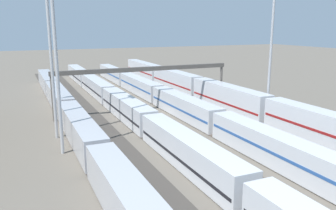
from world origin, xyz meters
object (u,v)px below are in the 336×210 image
Objects in this scene: signal_gantry at (145,73)px; train_on_track_6 at (67,111)px; train_on_track_4 at (126,108)px; train_on_track_2 at (159,95)px; light_mast_2 at (272,27)px; train_on_track_0 at (228,98)px; light_mast_1 at (48,19)px.

train_on_track_6 is at bearing 95.66° from signal_gantry.
train_on_track_2 is at bearing -47.59° from train_on_track_4.
signal_gantry reaches higher than train_on_track_4.
light_mast_2 is at bearing -148.16° from train_on_track_2.
light_mast_2 reaches higher than train_on_track_2.
train_on_track_0 is 1.25× the size of train_on_track_6.
light_mast_2 is (-20.07, -12.46, 14.15)m from train_on_track_2.
train_on_track_2 is 3.53× the size of light_mast_1.
light_mast_2 is 0.72× the size of signal_gantry.
train_on_track_4 is at bearing 64.05° from light_mast_2.
signal_gantry is (1.49, -15.00, 5.63)m from train_on_track_6.
train_on_track_6 is 16.09m from signal_gantry.
train_on_track_0 is at bearing -98.58° from train_on_track_6.
train_on_track_4 is at bearing 83.32° from train_on_track_0.
train_on_track_6 is (-6.95, 20.00, -0.00)m from train_on_track_2.
train_on_track_0 is 16.93m from signal_gantry.
train_on_track_2 and train_on_track_4 have the same top height.
train_on_track_2 is at bearing 41.06° from train_on_track_0.
train_on_track_2 is 0.80× the size of train_on_track_4.
signal_gantry is (14.61, 17.46, -8.52)m from light_mast_2.
light_mast_2 is (-8.59, -2.46, 13.58)m from train_on_track_0.
train_on_track_0 is 36.14m from light_mast_1.
light_mast_1 is (-3.80, 32.80, 14.69)m from train_on_track_0.
train_on_track_2 is at bearing -42.47° from signal_gantry.
train_on_track_0 is at bearing 16.00° from light_mast_2.
light_mast_1 is 0.77× the size of signal_gantry.
train_on_track_6 is 37.77m from light_mast_2.
light_mast_2 is at bearing -112.00° from train_on_track_6.
light_mast_1 reaches higher than train_on_track_6.
light_mast_1 is (-15.28, 22.80, 15.26)m from train_on_track_2.
light_mast_2 is at bearing -97.74° from light_mast_1.
signal_gantry is at bearing -84.34° from train_on_track_6.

